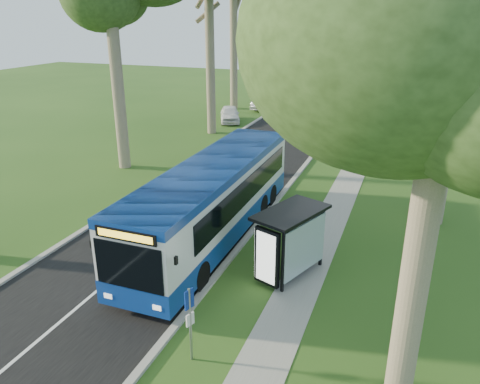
% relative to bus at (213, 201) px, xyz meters
% --- Properties ---
extents(ground, '(120.00, 120.00, 0.00)m').
position_rel_bus_xyz_m(ground, '(1.34, -0.92, -1.71)').
color(ground, '#264B17').
rests_on(ground, ground).
extents(road, '(7.00, 100.00, 0.02)m').
position_rel_bus_xyz_m(road, '(-2.16, 9.08, -1.70)').
color(road, black).
rests_on(road, ground).
extents(kerb_east, '(0.25, 100.00, 0.12)m').
position_rel_bus_xyz_m(kerb_east, '(1.34, 9.08, -1.65)').
color(kerb_east, '#9E9B93').
rests_on(kerb_east, ground).
extents(kerb_west, '(0.25, 100.00, 0.12)m').
position_rel_bus_xyz_m(kerb_west, '(-5.66, 9.08, -1.65)').
color(kerb_west, '#9E9B93').
rests_on(kerb_west, ground).
extents(centre_line, '(0.12, 100.00, 0.00)m').
position_rel_bus_xyz_m(centre_line, '(-2.16, 9.08, -1.69)').
color(centre_line, white).
rests_on(centre_line, road).
extents(footpath, '(1.50, 100.00, 0.02)m').
position_rel_bus_xyz_m(footpath, '(4.34, 9.08, -1.70)').
color(footpath, gray).
rests_on(footpath, ground).
extents(bus, '(2.67, 12.48, 3.30)m').
position_rel_bus_xyz_m(bus, '(0.00, 0.00, 0.00)').
color(bus, silver).
rests_on(bus, ground).
extents(bus_stop_sign, '(0.15, 0.32, 2.29)m').
position_rel_bus_xyz_m(bus_stop_sign, '(2.43, -7.10, -0.27)').
color(bus_stop_sign, gray).
rests_on(bus_stop_sign, ground).
extents(bus_shelter, '(2.50, 3.27, 2.49)m').
position_rel_bus_xyz_m(bus_shelter, '(3.88, -2.02, 0.04)').
color(bus_shelter, black).
rests_on(bus_shelter, ground).
extents(litter_bin, '(0.49, 0.49, 0.86)m').
position_rel_bus_xyz_m(litter_bin, '(3.08, 1.19, -1.28)').
color(litter_bin, black).
rests_on(litter_bin, ground).
extents(car_white, '(3.10, 4.34, 1.37)m').
position_rel_bus_xyz_m(car_white, '(-7.81, 21.34, -1.03)').
color(car_white, white).
rests_on(car_white, ground).
extents(car_silver, '(2.03, 5.03, 1.63)m').
position_rel_bus_xyz_m(car_silver, '(-6.52, 28.23, -0.90)').
color(car_silver, '#9A9CA1').
rests_on(car_silver, ground).
extents(tree_east_d, '(5.20, 5.20, 12.88)m').
position_rel_bus_xyz_m(tree_east_d, '(9.34, 29.08, 7.85)').
color(tree_east_d, '#7A6B56').
rests_on(tree_east_d, ground).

